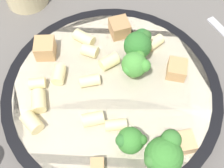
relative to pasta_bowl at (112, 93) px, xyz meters
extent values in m
plane|color=#5B5651|center=(0.00, 0.00, -0.02)|extent=(2.00, 2.00, 0.00)
cylinder|color=black|center=(0.00, 0.00, 0.00)|extent=(0.28, 0.28, 0.03)
cylinder|color=beige|center=(0.00, 0.00, 0.01)|extent=(0.25, 0.25, 0.01)
torus|color=black|center=(0.00, 0.00, 0.01)|extent=(0.28, 0.28, 0.00)
cylinder|color=#93B766|center=(0.06, 0.09, 0.02)|extent=(0.01, 0.01, 0.02)
sphere|color=#387A2D|center=(0.06, 0.09, 0.04)|extent=(0.04, 0.04, 0.04)
sphere|color=#36732D|center=(0.05, 0.09, 0.05)|extent=(0.02, 0.02, 0.02)
sphere|color=#38702D|center=(0.07, 0.08, 0.05)|extent=(0.02, 0.02, 0.02)
sphere|color=#34702C|center=(0.07, 0.10, 0.04)|extent=(0.02, 0.02, 0.02)
cylinder|color=#9EC175|center=(-0.03, 0.02, 0.02)|extent=(0.01, 0.01, 0.01)
sphere|color=#478E38|center=(-0.03, 0.02, 0.04)|extent=(0.03, 0.03, 0.03)
sphere|color=#438C35|center=(-0.03, 0.03, 0.04)|extent=(0.02, 0.02, 0.02)
sphere|color=#459239|center=(-0.02, 0.01, 0.04)|extent=(0.01, 0.01, 0.01)
sphere|color=#41852F|center=(-0.04, 0.02, 0.04)|extent=(0.01, 0.01, 0.01)
cylinder|color=#93B766|center=(0.06, 0.05, 0.02)|extent=(0.01, 0.01, 0.01)
sphere|color=#387A2D|center=(0.06, 0.05, 0.03)|extent=(0.03, 0.03, 0.03)
sphere|color=#30692B|center=(0.07, 0.04, 0.04)|extent=(0.01, 0.01, 0.01)
sphere|color=#326D28|center=(0.06, 0.06, 0.04)|extent=(0.01, 0.01, 0.01)
cylinder|color=#93B766|center=(-0.06, 0.01, 0.02)|extent=(0.01, 0.01, 0.01)
sphere|color=#2D6B28|center=(-0.06, 0.01, 0.04)|extent=(0.04, 0.04, 0.04)
sphere|color=#286728|center=(-0.05, 0.00, 0.04)|extent=(0.02, 0.02, 0.02)
sphere|color=#2E5D26|center=(-0.07, 0.01, 0.04)|extent=(0.02, 0.02, 0.02)
sphere|color=#296028|center=(-0.07, 0.01, 0.04)|extent=(0.02, 0.02, 0.02)
cylinder|color=beige|center=(0.04, -0.09, 0.02)|extent=(0.02, 0.02, 0.01)
cylinder|color=beige|center=(-0.04, -0.05, 0.02)|extent=(0.02, 0.02, 0.02)
cylinder|color=beige|center=(0.06, -0.07, 0.02)|extent=(0.03, 0.03, 0.02)
cylinder|color=beige|center=(0.09, -0.06, 0.02)|extent=(0.03, 0.03, 0.02)
cylinder|color=beige|center=(-0.09, 0.02, 0.02)|extent=(0.03, 0.02, 0.01)
cylinder|color=beige|center=(-0.03, -0.02, 0.02)|extent=(0.03, 0.03, 0.02)
cylinder|color=beige|center=(0.02, -0.07, 0.02)|extent=(0.03, 0.02, 0.02)
cylinder|color=beige|center=(0.05, 0.03, 0.02)|extent=(0.02, 0.03, 0.01)
cylinder|color=beige|center=(0.05, 0.00, 0.02)|extent=(0.03, 0.03, 0.02)
cylinder|color=beige|center=(0.01, -0.03, 0.02)|extent=(0.03, 0.03, 0.01)
cylinder|color=beige|center=(-0.05, -0.07, 0.02)|extent=(0.02, 0.03, 0.02)
cube|color=tan|center=(0.10, 0.03, 0.02)|extent=(0.02, 0.02, 0.01)
cube|color=tan|center=(0.03, 0.10, 0.02)|extent=(0.03, 0.03, 0.02)
cube|color=#A87A4C|center=(-0.09, -0.03, 0.02)|extent=(0.04, 0.04, 0.02)
cube|color=tan|center=(-0.06, 0.07, 0.02)|extent=(0.03, 0.03, 0.02)
cube|color=tan|center=(-0.01, -0.10, 0.02)|extent=(0.04, 0.04, 0.02)
camera|label=1|loc=(0.16, 0.08, 0.32)|focal=45.00mm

